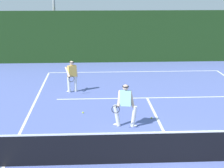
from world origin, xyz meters
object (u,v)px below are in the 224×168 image
(player_near, at_px, (125,104))
(player_far, at_px, (72,75))
(tennis_ball_extra, at_px, (83,112))
(tennis_ball, at_px, (152,118))

(player_near, relative_size, player_far, 1.04)
(player_far, distance_m, tennis_ball_extra, 3.32)
(player_far, distance_m, tennis_ball, 5.20)
(player_near, bearing_deg, tennis_ball_extra, -32.51)
(player_near, xyz_separation_m, tennis_ball, (1.11, 0.75, -0.85))
(player_near, height_order, tennis_ball_extra, player_near)
(player_near, relative_size, tennis_ball_extra, 24.39)
(player_near, height_order, tennis_ball, player_near)
(player_near, distance_m, tennis_ball, 1.59)
(tennis_ball, bearing_deg, player_near, -145.88)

